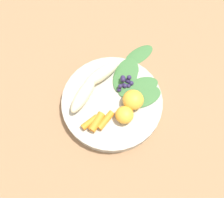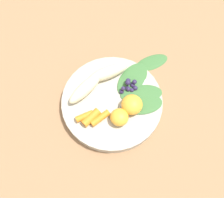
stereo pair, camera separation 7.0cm
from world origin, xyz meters
The scene contains 15 objects.
ground_plane centered at (0.00, 0.00, 0.00)m, with size 2.40×2.40×0.00m, color #99704C.
bowl centered at (0.00, 0.00, 0.01)m, with size 0.26×0.26×0.03m, color #B2AD9E.
banana_peeled_left centered at (-0.07, -0.02, 0.04)m, with size 0.11×0.03×0.03m, color beige.
banana_peeled_right centered at (-0.05, 0.05, 0.04)m, with size 0.11×0.03×0.03m, color beige.
orange_segment_near centered at (0.05, 0.01, 0.05)m, with size 0.05×0.05×0.04m, color #F4A833.
orange_segment_far centered at (0.04, -0.03, 0.04)m, with size 0.05×0.05×0.03m, color #F4A833.
carrot_front centered at (-0.03, -0.08, 0.03)m, with size 0.02×0.02×0.05m, color orange.
carrot_mid_left centered at (-0.01, -0.07, 0.04)m, with size 0.02×0.02×0.05m, color orange.
carrot_mid_right centered at (0.01, -0.06, 0.03)m, with size 0.02×0.02×0.05m, color orange.
blueberry_pile centered at (0.01, 0.06, 0.04)m, with size 0.04×0.05×0.03m.
coconut_shred_patch centered at (0.02, 0.08, 0.03)m, with size 0.05×0.05×0.00m, color white.
kale_leaf_left centered at (0.07, 0.04, 0.03)m, with size 0.10×0.06×0.01m, color #3D7038.
kale_leaf_right centered at (0.05, 0.06, 0.03)m, with size 0.11×0.05×0.01m, color #3D7038.
kale_leaf_rear centered at (0.01, 0.08, 0.03)m, with size 0.11×0.06×0.01m, color #3D7038.
kale_leaf_stray centered at (0.02, 0.17, 0.00)m, with size 0.10×0.04×0.01m, color #3D7038.
Camera 2 is at (0.16, -0.22, 0.68)m, focal length 44.10 mm.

